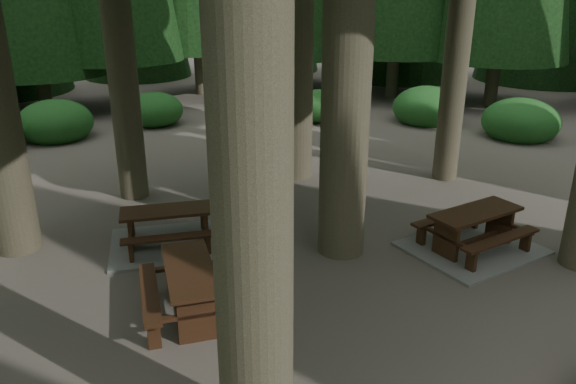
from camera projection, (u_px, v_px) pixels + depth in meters
ground at (311, 265)px, 9.85m from camera, size 80.00×80.00×0.00m
picnic_table_a at (473, 236)px, 10.35m from camera, size 2.32×1.93×0.78m
picnic_table_b at (190, 283)px, 8.27m from camera, size 1.89×2.12×0.77m
picnic_table_c at (169, 234)px, 10.51m from camera, size 2.64×2.40×0.73m
shrub_ring at (319, 221)px, 10.66m from camera, size 23.86×24.64×1.49m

